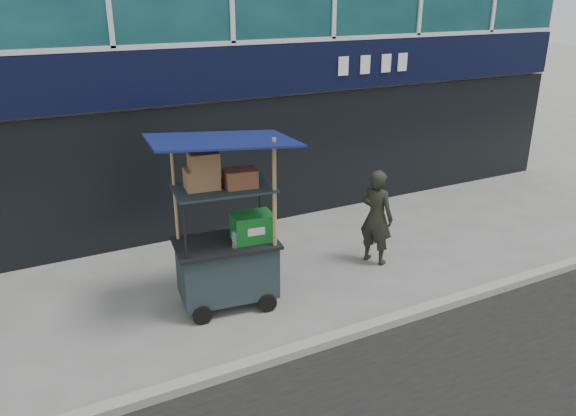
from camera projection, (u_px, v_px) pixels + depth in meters
ground at (351, 327)px, 7.56m from camera, size 80.00×80.00×0.00m
curb at (360, 331)px, 7.37m from camera, size 80.00×0.18×0.12m
vendor_cart at (228, 248)px, 7.81m from camera, size 2.02×1.55×2.53m
vendor_man at (376, 217)px, 9.11m from camera, size 0.59×0.69×1.60m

